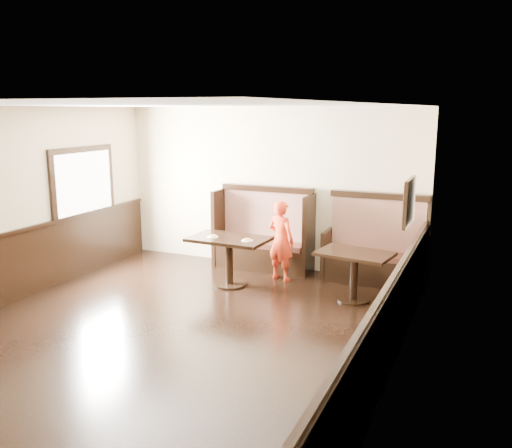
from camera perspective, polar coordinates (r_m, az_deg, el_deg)
The scene contains 9 objects.
ground at distance 6.89m, azimuth -10.00°, elevation -11.77°, with size 7.00×7.00×0.00m, color black.
room_shell at distance 7.03m, azimuth -10.97°, elevation -5.49°, with size 7.00×7.00×7.00m.
booth_main at distance 9.50m, azimuth 0.86°, elevation -1.58°, with size 1.75×0.72×1.45m.
booth_neighbor at distance 8.96m, azimuth 12.45°, elevation -3.00°, with size 1.65×0.72×1.45m.
table_main at distance 8.55m, azimuth -2.85°, elevation -2.62°, with size 1.26×0.81×0.78m.
table_neighbor at distance 8.01m, azimuth 10.32°, elevation -4.22°, with size 1.14×0.84×0.73m.
child at distance 8.83m, azimuth 2.65°, elevation -1.74°, with size 0.48×0.32×1.32m, color red.
pizza_plate_left at distance 8.54m, azimuth -4.57°, elevation -1.31°, with size 0.18×0.18×0.03m.
pizza_plate_right at distance 8.28m, azimuth -0.92°, elevation -1.71°, with size 0.18×0.18×0.03m.
Camera 1 is at (3.55, -5.22, 2.76)m, focal length 38.00 mm.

